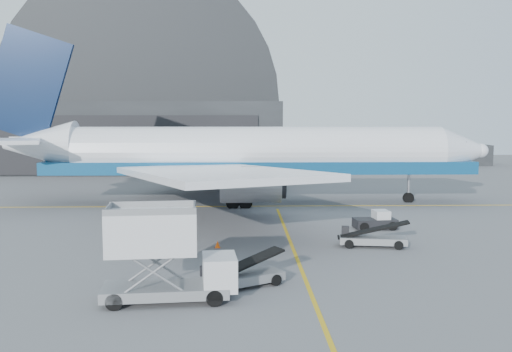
{
  "coord_description": "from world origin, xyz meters",
  "views": [
    {
      "loc": [
        -3.8,
        -40.33,
        9.6
      ],
      "look_at": [
        -2.48,
        8.16,
        4.5
      ],
      "focal_mm": 40.0,
      "sensor_mm": 36.0,
      "label": 1
    }
  ],
  "objects_px": {
    "catering_truck": "(164,256)",
    "belt_loader_b": "(372,239)",
    "pushback_tug": "(376,222)",
    "airliner": "(239,154)",
    "belt_loader_a": "(241,277)"
  },
  "relations": [
    {
      "from": "belt_loader_b",
      "to": "belt_loader_a",
      "type": "bearing_deg",
      "value": -126.74
    },
    {
      "from": "belt_loader_a",
      "to": "airliner",
      "type": "bearing_deg",
      "value": 59.92
    },
    {
      "from": "catering_truck",
      "to": "belt_loader_a",
      "type": "xyz_separation_m",
      "value": [
        4.0,
        2.31,
        -1.81
      ]
    },
    {
      "from": "airliner",
      "to": "pushback_tug",
      "type": "distance_m",
      "value": 19.58
    },
    {
      "from": "catering_truck",
      "to": "pushback_tug",
      "type": "height_order",
      "value": "catering_truck"
    },
    {
      "from": "airliner",
      "to": "pushback_tug",
      "type": "height_order",
      "value": "airliner"
    },
    {
      "from": "belt_loader_b",
      "to": "catering_truck",
      "type": "bearing_deg",
      "value": -130.56
    },
    {
      "from": "airliner",
      "to": "belt_loader_b",
      "type": "distance_m",
      "value": 24.2
    },
    {
      "from": "airliner",
      "to": "catering_truck",
      "type": "bearing_deg",
      "value": -96.39
    },
    {
      "from": "airliner",
      "to": "catering_truck",
      "type": "relative_size",
      "value": 7.81
    },
    {
      "from": "airliner",
      "to": "catering_truck",
      "type": "height_order",
      "value": "airliner"
    },
    {
      "from": "catering_truck",
      "to": "pushback_tug",
      "type": "distance_m",
      "value": 24.47
    },
    {
      "from": "catering_truck",
      "to": "pushback_tug",
      "type": "relative_size",
      "value": 1.94
    },
    {
      "from": "catering_truck",
      "to": "belt_loader_b",
      "type": "xyz_separation_m",
      "value": [
        13.67,
        12.09,
        -1.8
      ]
    },
    {
      "from": "catering_truck",
      "to": "belt_loader_b",
      "type": "height_order",
      "value": "catering_truck"
    }
  ]
}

